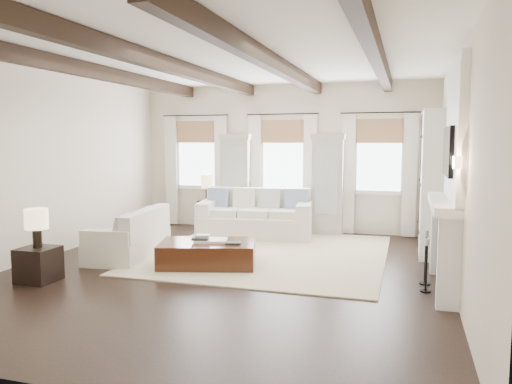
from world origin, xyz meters
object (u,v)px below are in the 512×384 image
(sofa_back, at_px, (256,218))
(sofa_left, at_px, (132,237))
(side_table_back, at_px, (208,213))
(ottoman, at_px, (208,254))
(side_table_front, at_px, (38,265))

(sofa_back, relative_size, sofa_left, 1.23)
(sofa_left, distance_m, side_table_back, 3.26)
(sofa_back, bearing_deg, ottoman, -90.30)
(ottoman, height_order, side_table_front, side_table_front)
(side_table_back, bearing_deg, ottoman, -67.85)
(side_table_front, xyz_separation_m, side_table_back, (0.51, 5.06, 0.05))
(sofa_left, distance_m, ottoman, 1.56)
(sofa_left, relative_size, ottoman, 1.33)
(ottoman, relative_size, side_table_back, 2.53)
(sofa_left, distance_m, side_table_front, 1.85)
(ottoman, bearing_deg, side_table_back, 96.77)
(side_table_front, distance_m, side_table_back, 5.08)
(sofa_back, distance_m, side_table_back, 1.76)
(sofa_back, xyz_separation_m, ottoman, (-0.01, -2.57, -0.20))
(ottoman, bearing_deg, sofa_back, 74.32)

